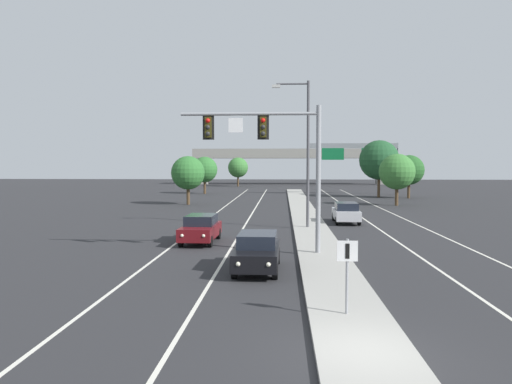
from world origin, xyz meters
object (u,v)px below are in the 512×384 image
object	(u,v)px
car_oncoming_darkred	(201,228)
street_lamp_median	(305,145)
tree_far_right_a	(409,170)
overhead_signal_mast	(274,147)
highway_sign_gantry	(353,152)
tree_far_left_b	(238,168)
tree_far_left_c	(188,173)
car_oncoming_black	(257,251)
median_sign_post	(347,265)
tree_far_right_b	(397,172)
tree_far_left_a	(205,170)
car_receding_silver	(346,212)
tree_far_right_c	(379,160)

from	to	relation	value
car_oncoming_darkred	street_lamp_median	bearing A→B (deg)	45.24
tree_far_right_a	overhead_signal_mast	bearing A→B (deg)	-112.20
highway_sign_gantry	tree_far_right_a	world-z (taller)	highway_sign_gantry
tree_far_left_b	tree_far_right_a	distance (m)	40.55
car_oncoming_darkred	tree_far_left_c	distance (m)	26.82
car_oncoming_black	car_oncoming_darkred	world-z (taller)	same
median_sign_post	tree_far_right_b	world-z (taller)	tree_far_right_b
overhead_signal_mast	tree_far_left_b	bearing A→B (deg)	96.46
tree_far_left_a	tree_far_right_b	xyz separation A→B (m)	(23.86, -19.69, 0.02)
car_receding_silver	tree_far_left_c	distance (m)	22.37
median_sign_post	car_receding_silver	world-z (taller)	median_sign_post
car_receding_silver	highway_sign_gantry	world-z (taller)	highway_sign_gantry
car_oncoming_darkred	tree_far_left_c	xyz separation A→B (m)	(-5.68, 26.08, 2.66)
tree_far_right_c	tree_far_right_b	world-z (taller)	tree_far_right_c
street_lamp_median	car_oncoming_darkred	distance (m)	10.11
street_lamp_median	tree_far_right_c	xyz separation A→B (m)	(11.32, 32.76, -0.82)
overhead_signal_mast	tree_far_right_b	bearing A→B (deg)	66.86
tree_far_left_a	median_sign_post	bearing A→B (deg)	-77.23
street_lamp_median	car_oncoming_darkred	xyz separation A→B (m)	(-6.20, -6.25, -4.97)
street_lamp_median	tree_far_left_b	xyz separation A→B (m)	(-10.23, 63.17, -2.07)
car_oncoming_darkred	tree_far_left_a	distance (m)	46.28
car_receding_silver	highway_sign_gantry	size ratio (longest dim) A/B	0.34
car_oncoming_black	tree_far_right_c	bearing A→B (deg)	73.29
car_oncoming_darkred	highway_sign_gantry	distance (m)	47.69
tree_far_left_a	tree_far_right_c	world-z (taller)	tree_far_right_c
street_lamp_median	car_oncoming_darkred	world-z (taller)	street_lamp_median
highway_sign_gantry	tree_far_left_b	bearing A→B (deg)	127.70
car_receding_silver	tree_far_left_a	distance (m)	39.49
car_oncoming_black	tree_far_left_b	bearing A→B (deg)	95.70
street_lamp_median	median_sign_post	bearing A→B (deg)	-88.98
street_lamp_median	tree_far_left_c	world-z (taller)	street_lamp_median
tree_far_right_c	tree_far_right_a	world-z (taller)	tree_far_right_c
street_lamp_median	tree_far_left_b	distance (m)	64.03
highway_sign_gantry	tree_far_left_c	bearing A→B (deg)	-137.31
overhead_signal_mast	highway_sign_gantry	world-z (taller)	highway_sign_gantry
car_oncoming_black	tree_far_right_c	distance (m)	48.53
car_oncoming_black	car_oncoming_darkred	distance (m)	8.14
median_sign_post	tree_far_left_a	bearing A→B (deg)	102.77
car_oncoming_black	street_lamp_median	bearing A→B (deg)	79.21
tree_far_left_b	overhead_signal_mast	bearing A→B (deg)	-83.54
tree_far_left_a	tree_far_left_b	bearing A→B (deg)	83.09
tree_far_left_b	tree_far_right_b	bearing A→B (deg)	-64.22
tree_far_right_a	car_receding_silver	bearing A→B (deg)	-112.70
overhead_signal_mast	tree_far_left_c	distance (m)	31.45
car_oncoming_black	tree_far_left_c	xyz separation A→B (m)	(-9.30, 33.37, 2.66)
median_sign_post	tree_far_right_b	bearing A→B (deg)	75.34
tree_far_right_a	tree_far_left_a	bearing A→B (deg)	163.94
highway_sign_gantry	car_oncoming_darkred	bearing A→B (deg)	-108.25
median_sign_post	tree_far_left_b	xyz separation A→B (m)	(-10.59, 83.15, 2.14)
tree_far_left_c	tree_far_right_b	distance (m)	22.62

